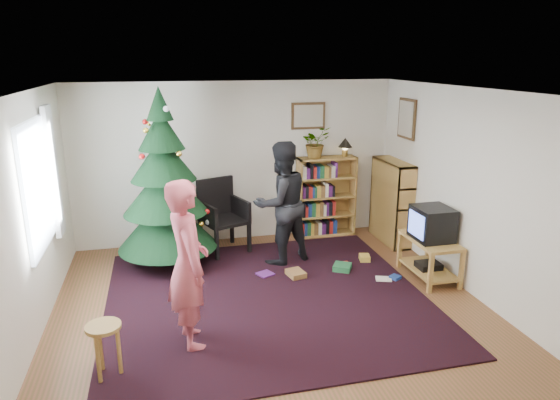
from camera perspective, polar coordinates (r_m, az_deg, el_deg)
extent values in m
plane|color=brown|center=(5.95, -0.87, -12.49)|extent=(5.00, 5.00, 0.00)
plane|color=white|center=(5.24, -0.99, 12.28)|extent=(5.00, 5.00, 0.00)
cube|color=silver|center=(7.85, -4.97, 4.28)|extent=(5.00, 0.02, 2.50)
cube|color=silver|center=(3.26, 9.12, -13.45)|extent=(5.00, 0.02, 2.50)
cube|color=silver|center=(5.51, -27.21, -2.60)|extent=(0.02, 5.00, 2.50)
cube|color=silver|center=(6.47, 21.21, 0.68)|extent=(0.02, 5.00, 2.50)
cube|color=black|center=(6.21, -1.50, -11.12)|extent=(3.80, 3.60, 0.02)
cube|color=silver|center=(6.00, -25.99, 1.47)|extent=(0.04, 1.20, 1.40)
cube|color=silver|center=(6.66, -24.47, 2.96)|extent=(0.06, 0.35, 1.60)
cube|color=#4C3319|center=(7.97, 3.24, 9.59)|extent=(0.55, 0.03, 0.42)
cube|color=beige|center=(7.97, 3.24, 9.59)|extent=(0.47, 0.01, 0.34)
cube|color=#4C3319|center=(7.80, 14.30, 8.98)|extent=(0.03, 0.50, 0.60)
cube|color=beige|center=(7.80, 14.30, 8.98)|extent=(0.01, 0.42, 0.52)
cylinder|color=#3F2816|center=(7.29, -12.56, -6.19)|extent=(0.13, 0.13, 0.26)
cone|color=#113318|center=(7.11, -12.81, -2.32)|extent=(1.37, 1.37, 0.77)
cone|color=#113318|center=(6.98, -13.05, 1.30)|extent=(1.15, 1.15, 0.68)
cone|color=#113318|center=(6.89, -13.27, 4.72)|extent=(0.88, 0.88, 0.61)
cone|color=#113318|center=(6.83, -13.47, 7.85)|extent=(0.62, 0.62, 0.53)
cone|color=#113318|center=(6.79, -13.66, 10.71)|extent=(0.35, 0.35, 0.44)
cube|color=#AB7C3D|center=(8.18, 5.28, 0.42)|extent=(0.95, 0.30, 1.30)
cube|color=#AB7C3D|center=(8.03, 5.40, 4.79)|extent=(0.95, 0.30, 0.03)
cube|color=#AB7C3D|center=(8.05, 12.62, -0.17)|extent=(0.30, 0.95, 1.30)
cube|color=#AB7C3D|center=(7.90, 12.90, 4.26)|extent=(0.30, 0.95, 0.03)
cube|color=#AB7C3D|center=(6.84, 16.85, -4.43)|extent=(0.49, 0.89, 0.04)
cube|color=#AB7C3D|center=(6.51, 16.81, -8.11)|extent=(0.05, 0.05, 0.51)
cube|color=#AB7C3D|center=(6.73, 20.03, -7.60)|extent=(0.05, 0.05, 0.51)
cube|color=#AB7C3D|center=(7.17, 13.52, -5.57)|extent=(0.05, 0.05, 0.51)
cube|color=#AB7C3D|center=(7.37, 16.53, -5.20)|extent=(0.05, 0.05, 0.51)
cube|color=#AB7C3D|center=(6.99, 16.58, -7.59)|extent=(0.45, 0.85, 0.03)
cube|color=black|center=(6.97, 16.61, -7.17)|extent=(0.30, 0.25, 0.08)
cube|color=black|center=(6.77, 17.01, -2.57)|extent=(0.45, 0.49, 0.43)
cube|color=#4F69D7|center=(6.66, 15.30, -2.74)|extent=(0.01, 0.38, 0.31)
cube|color=black|center=(7.49, -6.39, -2.36)|extent=(0.77, 0.77, 0.05)
cube|color=black|center=(7.67, -6.73, 0.43)|extent=(0.58, 0.25, 0.60)
cube|color=black|center=(7.30, -8.16, -4.99)|extent=(0.06, 0.06, 0.49)
cube|color=black|center=(7.36, -3.98, -4.67)|extent=(0.06, 0.06, 0.49)
cube|color=black|center=(7.80, -8.56, -3.60)|extent=(0.06, 0.06, 0.49)
cube|color=black|center=(7.86, -4.65, -3.31)|extent=(0.06, 0.06, 0.49)
cylinder|color=#AB7C3D|center=(4.88, -19.57, -13.50)|extent=(0.32, 0.32, 0.04)
cylinder|color=#AB7C3D|center=(5.00, -17.91, -16.10)|extent=(0.04, 0.04, 0.50)
cylinder|color=#AB7C3D|center=(5.10, -19.84, -15.58)|extent=(0.04, 0.04, 0.50)
cylinder|color=#AB7C3D|center=(4.93, -20.07, -16.78)|extent=(0.04, 0.04, 0.50)
imported|color=#BE4C58|center=(5.05, -10.47, -7.25)|extent=(0.51, 0.69, 1.74)
imported|color=black|center=(6.96, 0.12, -0.38)|extent=(1.02, 0.91, 1.75)
imported|color=gray|center=(7.92, 4.07, 6.58)|extent=(0.55, 0.52, 0.49)
cylinder|color=#A57F33|center=(8.12, 7.42, 5.29)|extent=(0.09, 0.09, 0.09)
sphere|color=#FFD88C|center=(8.10, 7.45, 6.02)|extent=(0.09, 0.09, 0.09)
cone|color=black|center=(8.09, 7.47, 6.54)|extent=(0.23, 0.23, 0.15)
cube|color=#A51E19|center=(7.16, 7.25, -7.14)|extent=(0.20, 0.20, 0.08)
cube|color=navy|center=(6.84, 13.02, -8.59)|extent=(0.20, 0.20, 0.08)
cube|color=#1E592D|center=(6.98, 7.12, -7.75)|extent=(0.20, 0.20, 0.08)
cube|color=gold|center=(7.34, 9.63, -6.66)|extent=(0.20, 0.20, 0.08)
cube|color=brown|center=(6.75, 1.82, -8.51)|extent=(0.20, 0.20, 0.08)
cube|color=beige|center=(6.78, 11.76, -8.73)|extent=(0.20, 0.20, 0.08)
cube|color=#4C1959|center=(6.79, -1.71, -8.36)|extent=(0.20, 0.20, 0.08)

